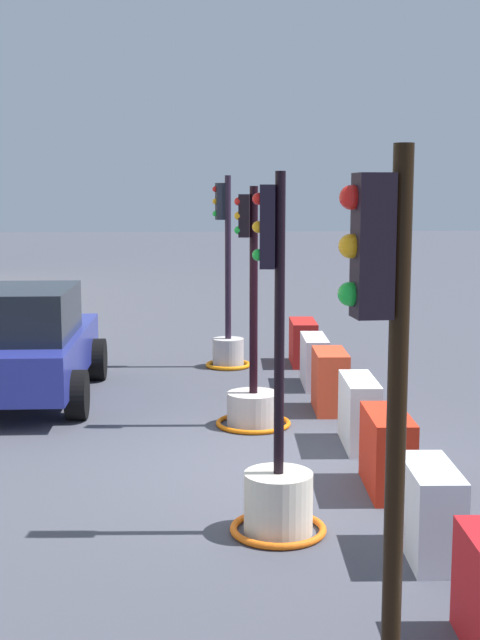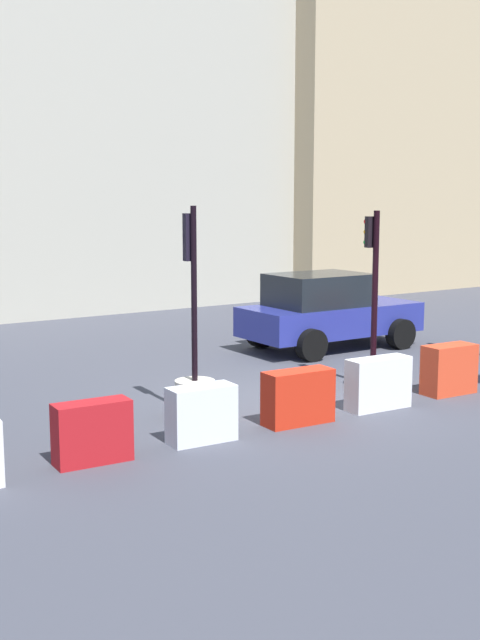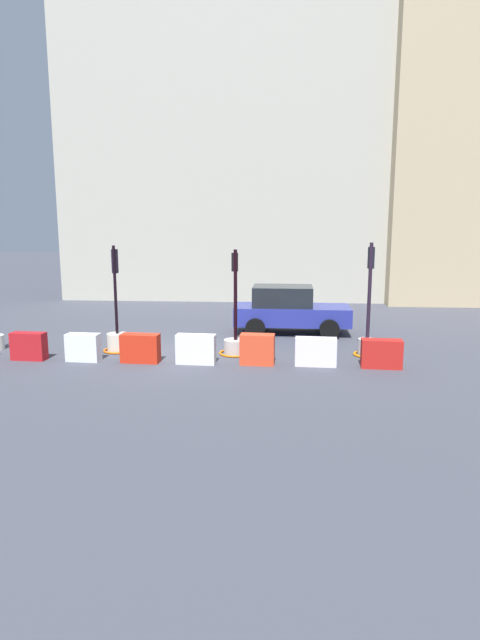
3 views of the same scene
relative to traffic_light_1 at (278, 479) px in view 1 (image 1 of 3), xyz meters
The scene contains 11 objects.
ground_plane 1.98m from the traffic_light_1, ahead, with size 120.00×120.00×0.00m, color #41434D.
traffic_light_1 is the anchor object (origin of this frame).
traffic_light_2 3.74m from the traffic_light_1, ahead, with size 1.01×1.01×3.21m.
traffic_light_3 7.76m from the traffic_light_1, ahead, with size 0.82×0.82×3.42m.
construction_barrier_2 1.40m from the traffic_light_1, 116.55° to the right, with size 0.99×0.46×0.81m.
construction_barrier_3 1.68m from the traffic_light_1, 49.95° to the right, with size 1.13×0.48×0.83m.
construction_barrier_4 3.01m from the traffic_light_1, 26.02° to the right, with size 1.14×0.44×0.85m.
construction_barrier_5 4.64m from the traffic_light_1, 15.77° to the right, with size 0.99×0.50×0.88m.
construction_barrier_6 6.25m from the traffic_light_1, 11.90° to the right, with size 1.17×0.43×0.81m.
construction_barrier_7 8.04m from the traffic_light_1, ahead, with size 1.13×0.50×0.80m.
car_blue_estate 6.34m from the traffic_light_1, 30.86° to the left, with size 4.20×2.22×1.74m.
Camera 1 is at (-9.56, 1.03, 3.13)m, focal length 48.85 mm.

